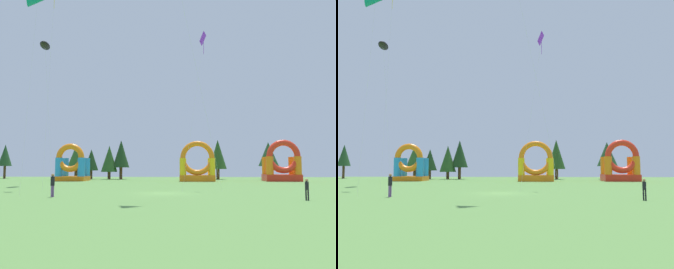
% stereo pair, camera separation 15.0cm
% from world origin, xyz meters
% --- Properties ---
extents(ground_plane, '(120.00, 120.00, 0.00)m').
position_xyz_m(ground_plane, '(0.00, 0.00, 0.00)').
color(ground_plane, '#5B8C42').
extents(kite_purple_diamond, '(2.90, 6.35, 17.46)m').
position_xyz_m(kite_purple_diamond, '(4.21, 6.71, 16.72)').
color(kite_purple_diamond, purple).
rests_on(kite_purple_diamond, ground_plane).
extents(kite_black_parafoil, '(2.38, 9.68, 19.91)m').
position_xyz_m(kite_black_parafoil, '(-17.73, 15.30, 19.46)').
color(kite_black_parafoil, black).
rests_on(kite_black_parafoil, ground_plane).
extents(person_midfield, '(0.41, 0.41, 1.87)m').
position_xyz_m(person_midfield, '(-8.52, -4.71, 1.11)').
color(person_midfield, '#724C8C').
rests_on(person_midfield, ground_plane).
extents(person_far_side, '(0.35, 0.35, 1.55)m').
position_xyz_m(person_far_side, '(10.85, -6.61, 0.92)').
color(person_far_side, black).
rests_on(person_far_side, ground_plane).
extents(inflatable_yellow_castle, '(6.04, 4.65, 7.16)m').
position_xyz_m(inflatable_yellow_castle, '(18.66, 31.15, 2.54)').
color(inflatable_yellow_castle, red).
rests_on(inflatable_yellow_castle, ground_plane).
extents(inflatable_red_slide, '(5.28, 4.55, 6.60)m').
position_xyz_m(inflatable_red_slide, '(-18.42, 30.55, 2.48)').
color(inflatable_red_slide, orange).
rests_on(inflatable_red_slide, ground_plane).
extents(inflatable_orange_dome, '(6.09, 4.01, 6.93)m').
position_xyz_m(inflatable_orange_dome, '(3.87, 30.02, 2.44)').
color(inflatable_orange_dome, orange).
rests_on(inflatable_orange_dome, ground_plane).
extents(tree_row_0, '(2.87, 2.87, 7.40)m').
position_xyz_m(tree_row_0, '(-37.76, 44.18, 5.00)').
color(tree_row_0, '#4C331E').
rests_on(tree_row_0, ground_plane).
extents(tree_row_1, '(3.94, 3.94, 7.43)m').
position_xyz_m(tree_row_1, '(-21.96, 44.40, 4.82)').
color(tree_row_1, '#4C331E').
rests_on(tree_row_1, ground_plane).
extents(tree_row_2, '(2.89, 2.89, 6.14)m').
position_xyz_m(tree_row_2, '(-17.61, 40.50, 3.92)').
color(tree_row_2, '#4C331E').
rests_on(tree_row_2, ground_plane).
extents(tree_row_3, '(3.33, 3.33, 6.82)m').
position_xyz_m(tree_row_3, '(-13.80, 40.17, 4.13)').
color(tree_row_3, '#4C331E').
rests_on(tree_row_3, ground_plane).
extents(tree_row_4, '(3.40, 3.40, 7.98)m').
position_xyz_m(tree_row_4, '(-11.46, 40.56, 5.13)').
color(tree_row_4, '#4C331E').
rests_on(tree_row_4, ground_plane).
extents(tree_row_5, '(3.57, 3.57, 8.01)m').
position_xyz_m(tree_row_5, '(8.29, 40.81, 5.00)').
color(tree_row_5, '#4C331E').
rests_on(tree_row_5, ground_plane).
extents(tree_row_6, '(4.15, 4.15, 7.65)m').
position_xyz_m(tree_row_6, '(18.96, 43.26, 5.10)').
color(tree_row_6, '#4C331E').
rests_on(tree_row_6, ground_plane).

